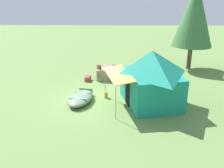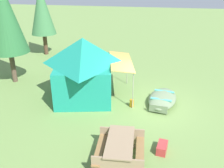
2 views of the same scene
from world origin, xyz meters
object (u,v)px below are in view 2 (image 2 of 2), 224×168
(beached_rowboat, at_px, (162,99))
(canvas_cabin_tent, at_px, (84,67))
(fuel_can, at_px, (132,103))
(pine_tree_side, at_px, (42,10))
(picnic_table, at_px, (120,149))
(cooler_box, at_px, (162,148))
(pine_tree_back_right, at_px, (5,17))

(beached_rowboat, bearing_deg, canvas_cabin_tent, 88.69)
(fuel_can, xyz_separation_m, pine_tree_side, (7.09, 7.51, 3.13))
(beached_rowboat, xyz_separation_m, picnic_table, (-4.36, 1.32, 0.26))
(fuel_can, bearing_deg, cooler_box, -154.66)
(canvas_cabin_tent, xyz_separation_m, picnic_table, (-4.44, -2.52, -1.04))
(picnic_table, bearing_deg, pine_tree_back_right, 52.18)
(picnic_table, xyz_separation_m, fuel_can, (3.74, 0.07, -0.32))
(beached_rowboat, relative_size, cooler_box, 4.20)
(canvas_cabin_tent, distance_m, cooler_box, 5.53)
(beached_rowboat, distance_m, pine_tree_back_right, 9.06)
(canvas_cabin_tent, bearing_deg, beached_rowboat, -91.31)
(pine_tree_back_right, bearing_deg, canvas_cabin_tent, -102.49)
(cooler_box, distance_m, fuel_can, 3.31)
(picnic_table, bearing_deg, cooler_box, -60.96)
(canvas_cabin_tent, xyz_separation_m, cooler_box, (-3.70, -3.87, -1.38))
(picnic_table, relative_size, pine_tree_side, 0.36)
(beached_rowboat, xyz_separation_m, pine_tree_side, (6.47, 8.90, 3.06))
(canvas_cabin_tent, bearing_deg, pine_tree_back_right, 77.51)
(canvas_cabin_tent, bearing_deg, cooler_box, -133.67)
(beached_rowboat, distance_m, cooler_box, 3.61)
(cooler_box, xyz_separation_m, pine_tree_back_right, (4.69, 8.36, 3.48))
(fuel_can, bearing_deg, picnic_table, -178.95)
(canvas_cabin_tent, distance_m, picnic_table, 5.22)
(canvas_cabin_tent, height_order, picnic_table, canvas_cabin_tent)
(fuel_can, bearing_deg, pine_tree_side, 46.66)
(beached_rowboat, distance_m, canvas_cabin_tent, 4.06)
(canvas_cabin_tent, relative_size, pine_tree_side, 0.86)
(beached_rowboat, height_order, cooler_box, beached_rowboat)
(pine_tree_back_right, bearing_deg, picnic_table, -127.82)
(canvas_cabin_tent, height_order, fuel_can, canvas_cabin_tent)
(beached_rowboat, height_order, pine_tree_back_right, pine_tree_back_right)
(picnic_table, height_order, pine_tree_side, pine_tree_side)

